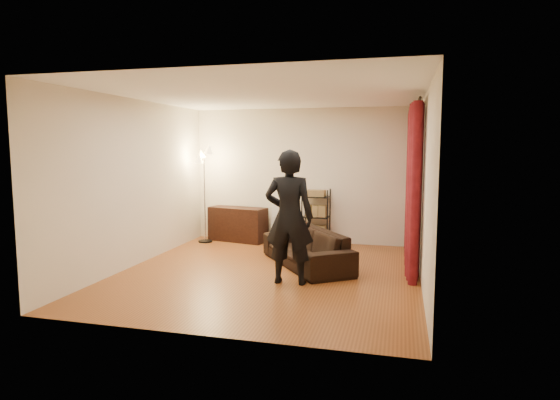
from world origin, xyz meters
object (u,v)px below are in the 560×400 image
(storage_boxes, at_px, (281,223))
(floor_lamp, at_px, (205,196))
(sofa, at_px, (306,248))
(wire_shelf, at_px, (316,217))
(person, at_px, (289,217))
(media_cabinet, at_px, (238,224))

(storage_boxes, bearing_deg, floor_lamp, -166.30)
(sofa, distance_m, wire_shelf, 1.73)
(sofa, bearing_deg, person, -38.37)
(media_cabinet, height_order, floor_lamp, floor_lamp)
(wire_shelf, relative_size, floor_lamp, 0.59)
(sofa, distance_m, floor_lamp, 2.82)
(wire_shelf, height_order, floor_lamp, floor_lamp)
(wire_shelf, xyz_separation_m, floor_lamp, (-2.23, -0.33, 0.39))
(storage_boxes, xyz_separation_m, floor_lamp, (-1.50, -0.37, 0.55))
(sofa, xyz_separation_m, media_cabinet, (-1.77, 1.66, 0.06))
(sofa, relative_size, media_cabinet, 1.68)
(media_cabinet, relative_size, storage_boxes, 1.51)
(media_cabinet, height_order, wire_shelf, wire_shelf)
(floor_lamp, bearing_deg, storage_boxes, 13.70)
(person, distance_m, floor_lamp, 3.34)
(person, xyz_separation_m, storage_boxes, (-0.83, 2.76, -0.55))
(sofa, height_order, media_cabinet, media_cabinet)
(storage_boxes, height_order, floor_lamp, floor_lamp)
(media_cabinet, bearing_deg, sofa, -31.27)
(sofa, height_order, storage_boxes, storage_boxes)
(person, distance_m, wire_shelf, 2.76)
(floor_lamp, bearing_deg, wire_shelf, 8.42)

